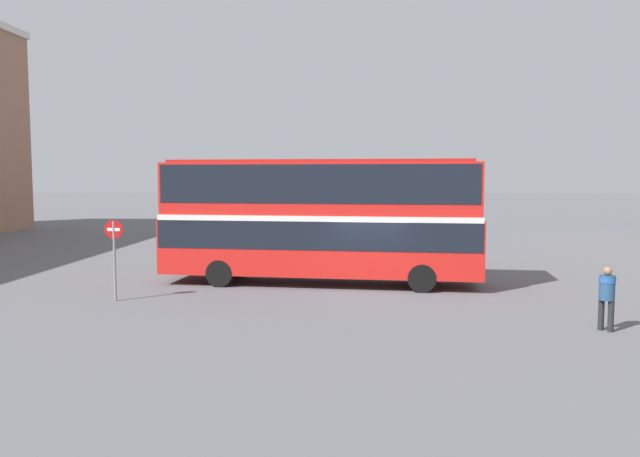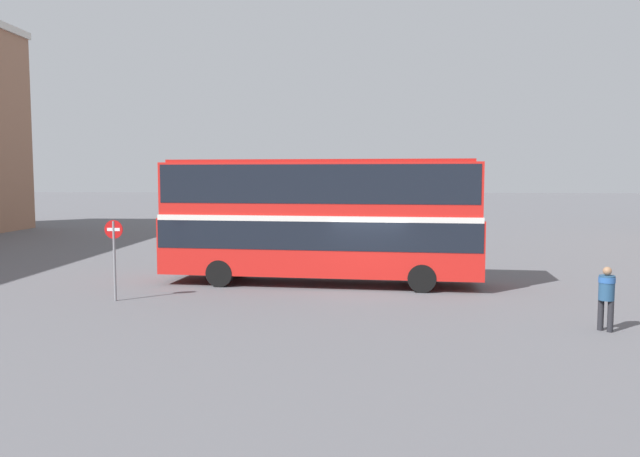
{
  "view_description": "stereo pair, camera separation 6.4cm",
  "coord_description": "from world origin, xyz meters",
  "px_view_note": "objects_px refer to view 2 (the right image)",
  "views": [
    {
      "loc": [
        -0.4,
        -21.55,
        3.96
      ],
      "look_at": [
        -1.74,
        0.95,
        2.03
      ],
      "focal_mm": 35.0,
      "sensor_mm": 36.0,
      "label": 1
    },
    {
      "loc": [
        -0.34,
        -21.55,
        3.96
      ],
      "look_at": [
        -1.74,
        0.95,
        2.03
      ],
      "focal_mm": 35.0,
      "sensor_mm": 36.0,
      "label": 2
    }
  ],
  "objects_px": {
    "double_decker_bus": "(320,213)",
    "no_entry_sign": "(114,248)",
    "parked_car_kerb_near": "(294,235)",
    "pedestrian_foreground": "(606,292)"
  },
  "relations": [
    {
      "from": "double_decker_bus",
      "to": "no_entry_sign",
      "type": "relative_size",
      "value": 4.55
    },
    {
      "from": "no_entry_sign",
      "to": "parked_car_kerb_near",
      "type": "bearing_deg",
      "value": 73.38
    },
    {
      "from": "double_decker_bus",
      "to": "no_entry_sign",
      "type": "xyz_separation_m",
      "value": [
        -6.27,
        -3.5,
        -0.89
      ]
    },
    {
      "from": "no_entry_sign",
      "to": "pedestrian_foreground",
      "type": "bearing_deg",
      "value": -12.04
    },
    {
      "from": "double_decker_bus",
      "to": "pedestrian_foreground",
      "type": "height_order",
      "value": "double_decker_bus"
    },
    {
      "from": "pedestrian_foreground",
      "to": "no_entry_sign",
      "type": "height_order",
      "value": "no_entry_sign"
    },
    {
      "from": "parked_car_kerb_near",
      "to": "no_entry_sign",
      "type": "relative_size",
      "value": 1.89
    },
    {
      "from": "pedestrian_foreground",
      "to": "no_entry_sign",
      "type": "relative_size",
      "value": 0.65
    },
    {
      "from": "pedestrian_foreground",
      "to": "double_decker_bus",
      "type": "bearing_deg",
      "value": -83.68
    },
    {
      "from": "double_decker_bus",
      "to": "parked_car_kerb_near",
      "type": "xyz_separation_m",
      "value": [
        -2.06,
        10.6,
        -1.8
      ]
    }
  ]
}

